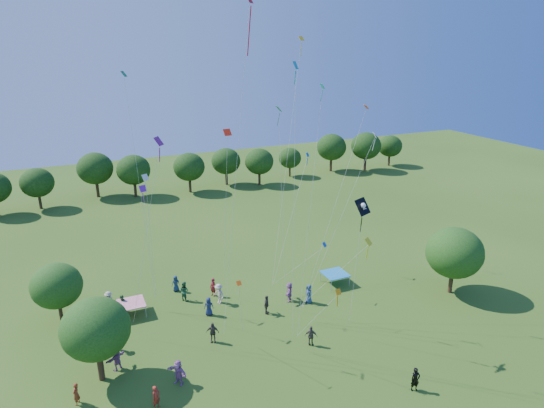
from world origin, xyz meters
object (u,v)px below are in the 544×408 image
Objects in this scene: pirate_kite at (363,208)px; red_high_kite at (244,79)px; near_tree_east at (455,253)px; near_tree_north at (57,286)px; tent_blue at (335,274)px; man_in_black at (415,379)px; tent_red_stripe at (131,303)px; near_tree_west at (96,329)px.

red_high_kite reaches higher than pirate_kite.
red_high_kite is (-19.77, 0.31, 15.68)m from near_tree_east.
tent_blue is (23.94, -3.81, -2.13)m from near_tree_north.
near_tree_east is at bearing 13.64° from pirate_kite.
pirate_kite reaches higher than man_in_black.
red_high_kite is (12.97, -9.24, 16.48)m from near_tree_north.
tent_red_stripe is at bearing 144.03° from man_in_black.
near_tree_east is 15.21m from man_in_black.
near_tree_north is at bearing 170.97° from tent_blue.
tent_red_stripe is (5.47, -1.48, -2.13)m from near_tree_north.
tent_red_stripe is at bearing 172.81° from tent_blue.
tent_red_stripe is at bearing -15.11° from near_tree_north.
red_high_kite is at bearing 142.32° from man_in_black.
tent_blue is at bearing 26.37° from red_high_kite.
near_tree_north is 2.28× the size of tent_blue.
man_in_black is at bearing -101.00° from tent_blue.
pirate_kite is at bearing -36.51° from tent_red_stripe.
tent_red_stripe is 23.25m from man_in_black.
man_in_black is 0.07× the size of red_high_kite.
tent_blue is 15.22m from man_in_black.
near_tree_north is at bearing 148.44° from pirate_kite.
tent_blue is 0.22× the size of pirate_kite.
pirate_kite reaches higher than tent_red_stripe.
near_tree_west is 2.74× the size of tent_red_stripe.
tent_red_stripe and tent_blue have the same top height.
man_in_black is (15.57, -17.27, -0.19)m from tent_red_stripe.
tent_blue is (18.47, -2.33, 0.00)m from tent_red_stripe.
red_high_kite is (7.50, -7.77, 18.61)m from tent_red_stripe.
pirate_kite is (-3.52, -8.73, 9.85)m from tent_blue.
tent_blue is at bearing 13.82° from near_tree_west.
tent_red_stripe is 1.30× the size of man_in_black.
red_high_kite is at bearing 179.11° from near_tree_east.
man_in_black is at bearing -141.84° from near_tree_east.
near_tree_west is 3.56× the size of man_in_black.
tent_blue is at bearing 68.03° from pirate_kite.
near_tree_west is at bearing 164.86° from man_in_black.
man_in_black is (18.75, -9.62, -3.12)m from near_tree_west.
near_tree_west is at bearing 169.36° from pirate_kite.
near_tree_west is 0.59× the size of pirate_kite.
red_high_kite is (10.69, -0.11, 15.68)m from near_tree_west.
near_tree_east is 14.45m from pirate_kite.
near_tree_west reaches higher than tent_blue.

